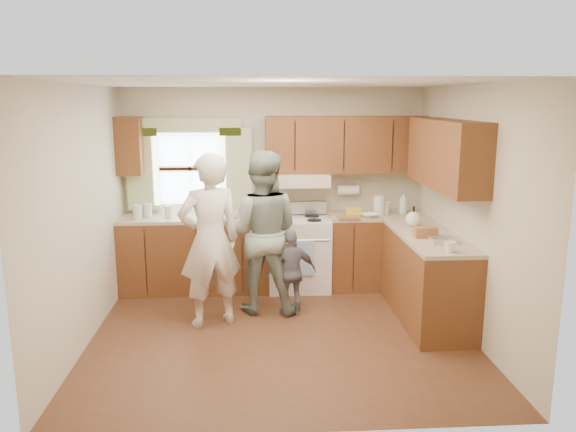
{
  "coord_description": "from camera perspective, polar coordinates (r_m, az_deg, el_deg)",
  "views": [
    {
      "loc": [
        -0.27,
        -5.36,
        2.35
      ],
      "look_at": [
        0.1,
        0.4,
        1.15
      ],
      "focal_mm": 35.0,
      "sensor_mm": 36.0,
      "label": 1
    }
  ],
  "objects": [
    {
      "name": "woman_left",
      "position": [
        5.88,
        -7.93,
        -2.5
      ],
      "size": [
        0.78,
        0.65,
        1.83
      ],
      "primitive_type": "imported",
      "rotation": [
        0.0,
        0.0,
        3.51
      ],
      "color": "beige",
      "rests_on": "ground"
    },
    {
      "name": "kitchen_fixtures",
      "position": [
        6.67,
        4.02,
        -1.38
      ],
      "size": [
        3.8,
        2.25,
        2.15
      ],
      "color": "#42200E",
      "rests_on": "ground"
    },
    {
      "name": "child",
      "position": [
        6.2,
        0.38,
        -5.77
      ],
      "size": [
        0.61,
        0.37,
        0.97
      ],
      "primitive_type": "imported",
      "rotation": [
        0.0,
        0.0,
        3.39
      ],
      "color": "slate",
      "rests_on": "ground"
    },
    {
      "name": "room",
      "position": [
        5.48,
        -0.77,
        0.16
      ],
      "size": [
        3.8,
        3.8,
        3.8
      ],
      "color": "#4C2917",
      "rests_on": "ground"
    },
    {
      "name": "stove",
      "position": [
        7.08,
        1.08,
        -3.69
      ],
      "size": [
        0.76,
        0.67,
        1.07
      ],
      "color": "silver",
      "rests_on": "ground"
    },
    {
      "name": "woman_right",
      "position": [
        6.23,
        -2.7,
        -1.67
      ],
      "size": [
        0.97,
        0.81,
        1.81
      ],
      "primitive_type": "imported",
      "rotation": [
        0.0,
        0.0,
        2.99
      ],
      "color": "#244034",
      "rests_on": "ground"
    }
  ]
}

